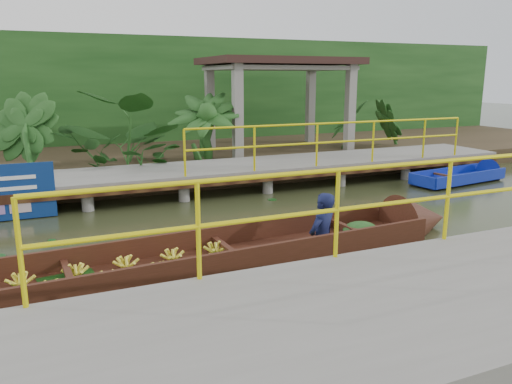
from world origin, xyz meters
name	(u,v)px	position (x,y,z in m)	size (l,w,h in m)	color
ground	(280,230)	(0.00, 0.00, 0.00)	(80.00, 80.00, 0.00)	#292F17
land_strip	(174,157)	(0.00, 7.50, 0.23)	(30.00, 8.00, 0.45)	#2F2517
far_dock	(217,171)	(0.02, 3.43, 0.48)	(16.00, 2.06, 1.66)	slate
pavilion	(279,71)	(3.00, 6.30, 2.82)	(4.40, 3.00, 3.00)	slate
foliage_backdrop	(154,96)	(0.00, 10.00, 2.00)	(30.00, 0.80, 4.00)	#174014
vendor_boat	(167,260)	(-2.32, -1.25, 0.20)	(10.78, 1.71, 2.03)	#34190E
moored_blue_boat	(476,175)	(6.67, 1.90, 0.13)	(3.23, 1.24, 0.75)	#0E219C
tropical_plants	(196,131)	(0.07, 5.30, 1.23)	(14.25, 1.25, 1.57)	#174014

